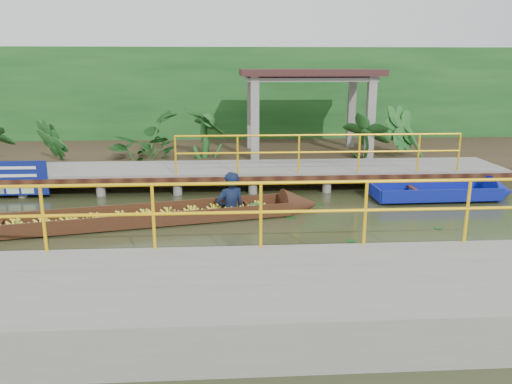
{
  "coord_description": "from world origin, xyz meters",
  "views": [
    {
      "loc": [
        0.28,
        -10.21,
        3.36
      ],
      "look_at": [
        0.95,
        0.5,
        0.6
      ],
      "focal_mm": 35.0,
      "sensor_mm": 36.0,
      "label": 1
    }
  ],
  "objects": [
    {
      "name": "vendor_boat",
      "position": [
        -1.25,
        0.35,
        0.32
      ],
      "size": [
        8.66,
        2.62,
        2.27
      ],
      "rotation": [
        0.0,
        0.0,
        0.21
      ],
      "color": "#32190D",
      "rests_on": "ground"
    },
    {
      "name": "near_dock",
      "position": [
        1.0,
        -4.2,
        0.3
      ],
      "size": [
        18.0,
        2.4,
        1.73
      ],
      "color": "gray",
      "rests_on": "ground"
    },
    {
      "name": "far_dock",
      "position": [
        0.02,
        3.43,
        0.48
      ],
      "size": [
        16.0,
        2.06,
        1.66
      ],
      "color": "gray",
      "rests_on": "ground"
    },
    {
      "name": "moored_blue_boat",
      "position": [
        6.47,
        1.78,
        0.16
      ],
      "size": [
        3.68,
        1.08,
        0.87
      ],
      "rotation": [
        0.0,
        0.0,
        0.03
      ],
      "color": "navy",
      "rests_on": "ground"
    },
    {
      "name": "tropical_plants",
      "position": [
        -0.57,
        5.3,
        1.13
      ],
      "size": [
        14.09,
        1.09,
        1.37
      ],
      "color": "#154419",
      "rests_on": "ground"
    },
    {
      "name": "foliage_backdrop",
      "position": [
        0.0,
        10.0,
        2.0
      ],
      "size": [
        30.0,
        0.8,
        4.0
      ],
      "primitive_type": "cube",
      "color": "#154419",
      "rests_on": "ground"
    },
    {
      "name": "ground",
      "position": [
        0.0,
        0.0,
        0.0
      ],
      "size": [
        80.0,
        80.0,
        0.0
      ],
      "primitive_type": "plane",
      "color": "#2B2E17",
      "rests_on": "ground"
    },
    {
      "name": "pavilion",
      "position": [
        3.0,
        6.3,
        2.82
      ],
      "size": [
        4.4,
        3.0,
        3.0
      ],
      "color": "gray",
      "rests_on": "ground"
    },
    {
      "name": "land_strip",
      "position": [
        0.0,
        7.5,
        0.23
      ],
      "size": [
        30.0,
        8.0,
        0.45
      ],
      "primitive_type": "cube",
      "color": "#302618",
      "rests_on": "ground"
    }
  ]
}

